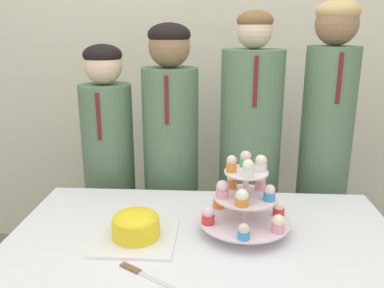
# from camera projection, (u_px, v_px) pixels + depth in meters

# --- Properties ---
(wall_back) EXTENTS (9.00, 0.06, 2.70)m
(wall_back) POSITION_uv_depth(u_px,v_px,m) (212.00, 46.00, 2.55)
(wall_back) COLOR beige
(wall_back) RESTS_ON ground_plane
(round_cake) EXTENTS (0.27, 0.27, 0.10)m
(round_cake) POSITION_uv_depth(u_px,v_px,m) (136.00, 227.00, 1.40)
(round_cake) COLOR white
(round_cake) RESTS_ON table
(cake_knife) EXTENTS (0.22, 0.15, 0.01)m
(cake_knife) POSITION_uv_depth(u_px,v_px,m) (141.00, 274.00, 1.21)
(cake_knife) COLOR silver
(cake_knife) RESTS_ON table
(cupcake_stand) EXTENTS (0.32, 0.32, 0.29)m
(cupcake_stand) POSITION_uv_depth(u_px,v_px,m) (245.00, 199.00, 1.43)
(cupcake_stand) COLOR silver
(cupcake_stand) RESTS_ON table
(student_0) EXTENTS (0.25, 0.26, 1.39)m
(student_0) POSITION_uv_depth(u_px,v_px,m) (110.00, 186.00, 2.09)
(student_0) COLOR #567556
(student_0) RESTS_ON ground_plane
(student_1) EXTENTS (0.27, 0.28, 1.49)m
(student_1) POSITION_uv_depth(u_px,v_px,m) (171.00, 179.00, 2.06)
(student_1) COLOR #567556
(student_1) RESTS_ON ground_plane
(student_2) EXTENTS (0.29, 0.30, 1.54)m
(student_2) POSITION_uv_depth(u_px,v_px,m) (248.00, 180.00, 2.04)
(student_2) COLOR #567556
(student_2) RESTS_ON ground_plane
(student_3) EXTENTS (0.24, 0.25, 1.59)m
(student_3) POSITION_uv_depth(u_px,v_px,m) (323.00, 170.00, 2.00)
(student_3) COLOR #567556
(student_3) RESTS_ON ground_plane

